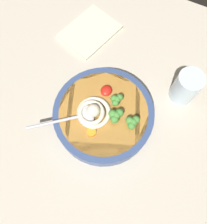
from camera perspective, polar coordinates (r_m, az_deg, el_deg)
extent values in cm
cube|color=#BCB29E|center=(67.12, -0.51, -5.09)|extent=(109.04, 109.04, 3.37)
cylinder|color=#334775|center=(64.00, 0.00, -0.85)|extent=(26.37, 26.37, 5.47)
cylinder|color=#B27A33|center=(63.80, 0.00, -0.78)|extent=(23.20, 23.20, 5.03)
torus|color=beige|center=(60.80, -2.33, -0.10)|extent=(8.78, 8.78, 1.21)
torus|color=beige|center=(59.80, -2.93, -0.09)|extent=(9.40, 9.40, 1.09)
sphere|color=beige|center=(59.32, -2.39, 0.42)|extent=(3.41, 3.41, 3.41)
ellipsoid|color=#B7B7BC|center=(60.48, -4.26, -0.69)|extent=(7.43, 7.21, 1.60)
cylinder|color=#B7B7BC|center=(60.90, -11.16, -2.23)|extent=(10.16, 12.09, 0.80)
ellipsoid|color=red|center=(63.00, 0.66, 5.15)|extent=(3.24, 2.92, 1.46)
cylinder|color=#7A9E60|center=(62.05, 3.18, 2.50)|extent=(0.94, 0.94, 1.01)
sphere|color=#478938|center=(60.73, 3.25, 3.02)|extent=(1.85, 1.85, 1.85)
sphere|color=#478938|center=(60.54, 2.87, 2.24)|extent=(1.85, 1.85, 1.85)
sphere|color=#478938|center=(61.09, 3.86, 3.51)|extent=(1.85, 1.85, 1.85)
sphere|color=#478938|center=(60.98, 2.45, 3.32)|extent=(1.85, 1.85, 1.85)
cylinder|color=#7A9E60|center=(60.42, 3.03, -1.28)|extent=(1.08, 1.08, 1.15)
sphere|color=#478938|center=(58.88, 3.11, -0.77)|extent=(2.11, 2.11, 2.11)
sphere|color=#478938|center=(58.72, 2.67, -1.70)|extent=(2.11, 2.11, 2.11)
sphere|color=#478938|center=(59.25, 3.83, -0.16)|extent=(2.11, 2.11, 2.11)
sphere|color=#478938|center=(59.13, 2.18, -0.39)|extent=(2.11, 2.11, 2.11)
cylinder|color=#7A9E60|center=(60.29, 6.94, -2.79)|extent=(1.00, 1.00, 1.07)
sphere|color=#478938|center=(58.85, 7.10, -2.34)|extent=(1.96, 1.96, 1.96)
sphere|color=#478938|center=(58.71, 6.70, -3.22)|extent=(1.96, 1.96, 1.96)
sphere|color=#478938|center=(59.23, 7.75, -1.77)|extent=(1.96, 1.96, 1.96)
sphere|color=#478938|center=(59.02, 6.22, -1.99)|extent=(1.96, 1.96, 1.96)
cylinder|color=orange|center=(61.87, -4.72, 1.13)|extent=(2.13, 2.13, 0.44)
cylinder|color=orange|center=(59.54, -2.91, -4.80)|extent=(2.34, 2.34, 0.62)
cylinder|color=silver|center=(68.48, 19.09, 5.63)|extent=(6.97, 6.97, 10.03)
cube|color=beige|center=(80.76, -3.27, 18.67)|extent=(20.13, 17.58, 0.80)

